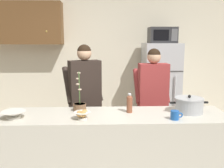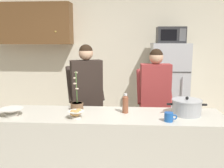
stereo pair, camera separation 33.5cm
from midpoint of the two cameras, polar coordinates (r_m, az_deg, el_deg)
The scene contains 12 objects.
back_wall_unit at distance 5.03m, azimuth 0.12°, elevation 6.29°, with size 6.00×0.48×2.60m.
kitchen_island at distance 3.04m, azimuth 2.55°, elevation -15.20°, with size 2.57×0.68×0.92m, color beige.
refrigerator at distance 4.77m, azimuth 14.50°, elevation -1.32°, with size 0.64×0.68×1.68m.
microwave at distance 4.66m, azimuth 15.09°, elevation 10.54°, with size 0.48×0.37×0.28m.
person_near_pot at distance 3.58m, azimuth -3.10°, elevation -1.25°, with size 0.61×0.55×1.68m.
person_by_sink at distance 3.64m, azimuth 12.24°, elevation -1.95°, with size 0.51×0.43×1.63m.
cooking_pot at distance 3.01m, azimuth 19.49°, elevation -4.94°, with size 0.44×0.33×0.21m.
coffee_mug at distance 2.73m, azimuth 16.15°, elevation -7.16°, with size 0.13×0.09×0.10m.
bread_bowl at distance 2.73m, azimuth -4.58°, elevation -6.66°, with size 0.18×0.18×0.10m.
empty_bowl at distance 2.97m, azimuth -18.64°, elevation -5.88°, with size 0.26×0.26×0.08m.
bottle_near_edge at distance 2.92m, azimuth 6.31°, elevation -4.43°, with size 0.07×0.07×0.22m.
potted_orchid at distance 3.05m, azimuth -4.77°, elevation -4.63°, with size 0.15×0.15×0.47m.
Camera 2 is at (0.22, -2.74, 1.76)m, focal length 40.81 mm.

